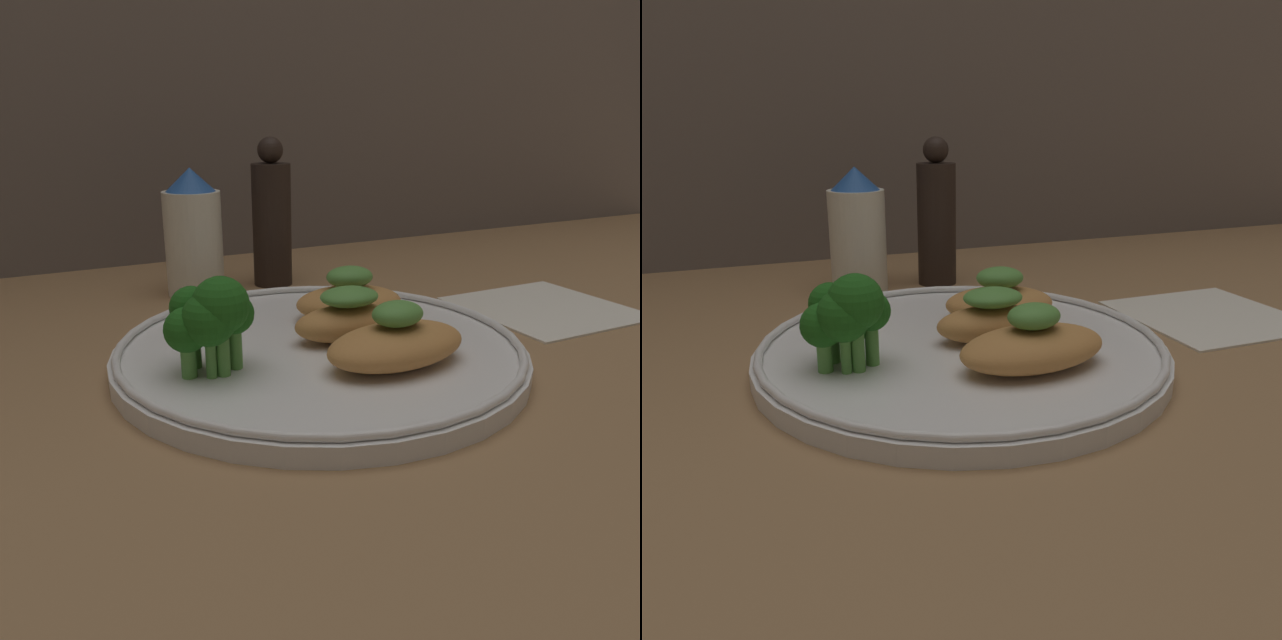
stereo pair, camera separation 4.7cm
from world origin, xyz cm
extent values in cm
cube|color=#936D47|center=(0.00, 0.00, -0.50)|extent=(180.00, 180.00, 1.00)
cylinder|color=white|center=(0.00, 0.00, 0.70)|extent=(31.30, 31.30, 1.40)
torus|color=white|center=(0.00, 0.00, 1.70)|extent=(30.70, 30.70, 0.60)
ellipsoid|color=#BC7F42|center=(3.00, -5.95, 2.84)|extent=(11.37, 7.16, 2.89)
ellipsoid|color=#518E3D|center=(3.00, -5.95, 5.17)|extent=(4.06, 3.36, 1.76)
ellipsoid|color=#BC7F42|center=(2.53, -0.31, 2.80)|extent=(9.23, 5.27, 2.80)
ellipsoid|color=#518E3D|center=(2.53, -0.31, 4.92)|extent=(4.95, 4.11, 1.45)
ellipsoid|color=#BC7F42|center=(5.27, 4.83, 2.78)|extent=(10.24, 7.56, 2.76)
ellipsoid|color=#518E3D|center=(5.27, 4.83, 5.07)|extent=(4.54, 3.88, 1.82)
cylinder|color=#569942|center=(-7.32, -1.45, 2.89)|extent=(0.96, 0.96, 2.98)
sphere|color=#1E5B19|center=(-7.32, -1.45, 5.37)|extent=(2.84, 2.84, 2.84)
cylinder|color=#569942|center=(-8.26, -0.54, 2.40)|extent=(1.02, 1.02, 2.00)
sphere|color=#1E5B19|center=(-8.26, -0.54, 4.33)|extent=(2.65, 2.65, 2.65)
cylinder|color=#569942|center=(-9.83, 0.29, 3.05)|extent=(0.98, 0.98, 3.31)
sphere|color=#1E5B19|center=(-9.83, 0.29, 5.75)|extent=(2.99, 2.99, 2.99)
cylinder|color=#569942|center=(-10.64, -1.55, 2.55)|extent=(1.05, 1.05, 2.29)
sphere|color=#1E5B19|center=(-10.64, -1.55, 4.76)|extent=(3.06, 3.06, 3.06)
cylinder|color=#569942|center=(-9.33, -2.31, 2.82)|extent=(0.72, 0.72, 2.85)
sphere|color=#1E5B19|center=(-9.33, -2.31, 5.53)|extent=(3.65, 3.65, 3.65)
cylinder|color=#569942|center=(-8.47, -2.30, 3.21)|extent=(0.91, 0.91, 3.61)
sphere|color=#1E5B19|center=(-8.47, -2.30, 6.37)|extent=(3.87, 3.87, 3.87)
cylinder|color=silver|center=(-3.03, 23.21, 5.40)|extent=(5.96, 5.96, 10.80)
cone|color=#23519E|center=(-3.03, 23.21, 11.99)|extent=(5.06, 5.06, 2.38)
cylinder|color=black|center=(5.81, 23.21, 6.64)|extent=(4.27, 4.27, 13.27)
sphere|color=black|center=(5.81, 23.21, 14.66)|extent=(2.77, 2.77, 2.77)
cube|color=silver|center=(25.94, 2.27, 0.20)|extent=(14.91, 14.91, 0.40)
camera|label=1|loc=(-20.27, -40.10, 18.28)|focal=35.00mm
camera|label=2|loc=(-15.95, -42.01, 18.28)|focal=35.00mm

